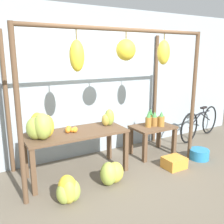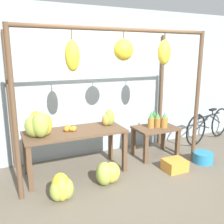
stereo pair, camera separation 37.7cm
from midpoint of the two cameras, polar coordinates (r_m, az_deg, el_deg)
The scene contains 14 objects.
ground_plane at distance 4.01m, azimuth 6.35°, elevation -16.13°, with size 20.00×20.00×0.00m, color #665B4C.
shop_wall_back at distance 4.82m, azimuth -2.01°, elevation 6.54°, with size 8.00×0.08×2.80m.
stall_awning at distance 3.94m, azimuth 3.52°, elevation 9.13°, with size 3.11×1.25×2.33m.
display_table_main at distance 4.11m, azimuth -5.84°, elevation -5.75°, with size 1.63×0.68×0.74m.
display_table_side at distance 4.94m, azimuth 12.09°, elevation -4.83°, with size 0.82×0.56×0.58m.
banana_pile_on_table at distance 3.85m, azimuth -13.76°, elevation -2.87°, with size 0.51×0.43×0.40m.
orange_pile at distance 4.07m, azimuth -6.96°, elevation -3.79°, with size 0.21×0.21×0.09m.
pineapple_cluster at distance 4.91m, azimuth 12.19°, elevation -1.86°, with size 0.36×0.35×0.32m.
banana_pile_ground_left at distance 3.58m, azimuth -8.42°, elevation -16.93°, with size 0.37×0.36×0.39m.
banana_pile_ground_right at distance 3.93m, azimuth 1.85°, elevation -13.81°, with size 0.49×0.39×0.37m.
fruit_crate_white at distance 4.54m, azimuth 16.51°, elevation -11.60°, with size 0.37×0.31×0.19m.
blue_bucket at distance 5.02m, azimuth 22.17°, elevation -9.63°, with size 0.36×0.36×0.19m.
parked_bicycle at distance 6.16m, azimuth 22.86°, elevation -2.84°, with size 1.64×0.44×0.74m.
papaya_pile at distance 4.33m, azimuth 1.67°, elevation -1.43°, with size 0.27×0.19×0.29m.
Camera 2 is at (-1.66, -3.07, 1.97)m, focal length 40.00 mm.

